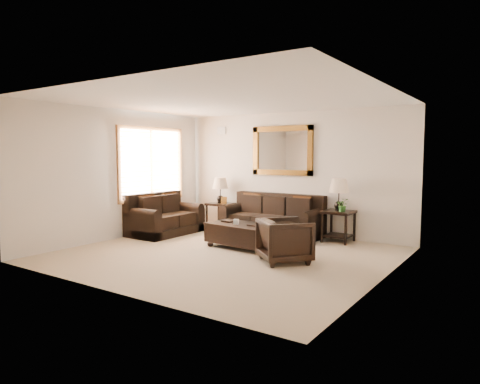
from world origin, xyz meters
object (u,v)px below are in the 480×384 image
Objects in this scene: end_table_left at (220,195)px; armchair at (285,238)px; sofa at (273,220)px; coffee_table at (241,233)px; loveseat at (163,219)px; end_table_right at (339,201)px.

armchair is at bearing -36.04° from end_table_left.
coffee_table is (0.13, -1.44, -0.04)m from sofa.
coffee_table is at bearing -43.42° from end_table_left.
loveseat is at bearing -178.61° from coffee_table.
end_table_right is (1.46, 0.10, 0.51)m from sofa.
sofa is 2.77× the size of armchair.
end_table_left is 0.95× the size of end_table_right.
sofa reaches higher than armchair.
sofa reaches higher than coffee_table.
loveseat is at bearing 29.92° from armchair.
loveseat reaches higher than coffee_table.
end_table_right reaches higher than sofa.
end_table_left reaches higher than loveseat.
loveseat is 2.24m from coffee_table.
end_table_right is 1.62× the size of armchair.
armchair is at bearing -93.40° from end_table_right.
sofa is at bearing -176.05° from end_table_right.
loveseat is 1.53m from end_table_left.
loveseat is 1.15× the size of coffee_table.
coffee_table is (1.64, -1.55, -0.51)m from end_table_left.
sofa is at bearing 101.84° from coffee_table.
sofa is at bearing -59.74° from loveseat.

